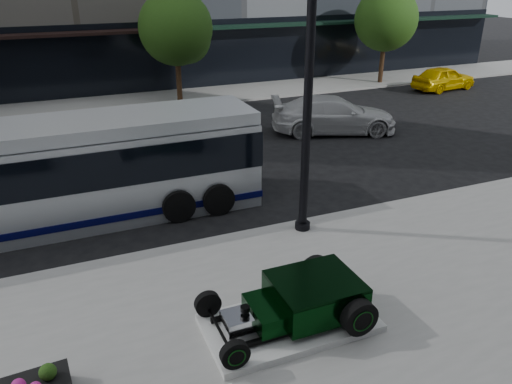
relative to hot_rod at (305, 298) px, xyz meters
name	(u,v)px	position (x,y,z in m)	size (l,w,h in m)	color
ground	(255,199)	(1.44, 6.09, -0.70)	(120.00, 120.00, 0.00)	black
sidewalk_far	(158,100)	(1.44, 20.09, -0.64)	(70.00, 4.00, 0.12)	gray
street_trees	(178,31)	(2.59, 19.16, 3.07)	(29.80, 3.80, 5.70)	black
display_plinth	(289,323)	(-0.33, 0.00, -0.50)	(3.40, 1.80, 0.15)	silver
hot_rod	(305,298)	(0.00, 0.00, 0.00)	(3.22, 2.00, 0.81)	black
lamppost	(308,105)	(1.83, 3.58, 2.89)	(0.41, 0.41, 7.51)	black
transit_bus	(45,175)	(-4.53, 6.85, 0.79)	(12.12, 2.88, 2.92)	silver
white_sedan	(334,115)	(7.41, 11.34, 0.10)	(2.22, 5.47, 1.59)	silver
yellow_taxi	(444,78)	(17.93, 16.23, 0.01)	(1.67, 4.14, 1.41)	#E5B800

